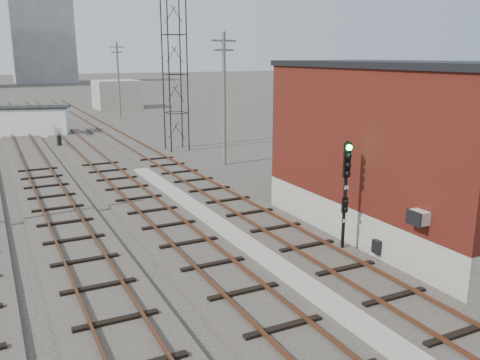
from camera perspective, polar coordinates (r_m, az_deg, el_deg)
ground at (r=64.59m, az=-19.32°, el=6.43°), size 320.00×320.00×0.00m
track_right at (r=44.56m, az=-12.45°, el=4.01°), size 3.20×90.00×0.39m
track_mid_right at (r=43.78m, az=-17.53°, el=3.52°), size 3.20×90.00×0.39m
track_mid_left at (r=43.35m, az=-22.74°, el=2.99°), size 3.20×90.00×0.39m
platform_curb at (r=20.97m, az=-0.46°, el=-6.62°), size 0.90×28.00×0.26m
brick_building at (r=22.46m, az=18.16°, el=3.33°), size 6.54×12.20×7.22m
lattice_tower at (r=40.98m, az=-7.38°, el=13.78°), size 1.60×1.60×15.00m
utility_pole_right_a at (r=34.97m, az=-1.79°, el=9.46°), size 1.80×0.24×9.00m
utility_pole_right_b at (r=63.41m, az=-13.50°, el=11.06°), size 1.80×0.24×9.00m
apartment_right at (r=154.58m, az=-21.37°, el=14.98°), size 16.00×12.00×26.00m
shed_right at (r=75.81m, az=-13.66°, el=9.32°), size 6.00×6.00×4.00m
signal_mast at (r=19.53m, az=11.79°, el=-0.83°), size 0.40×0.42×4.37m
switch_stand at (r=44.59m, az=-19.63°, el=4.14°), size 0.36×0.36×1.19m
site_trailer at (r=52.11m, az=-22.17°, el=6.13°), size 7.09×4.63×2.76m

